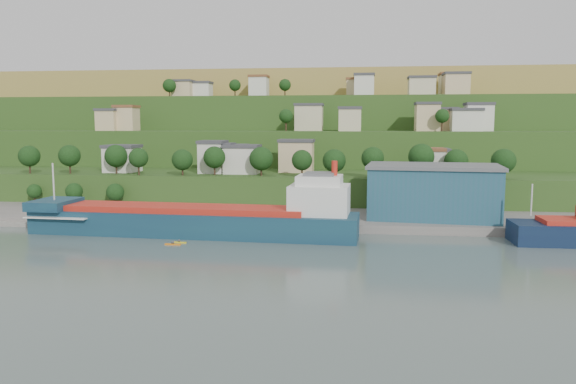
% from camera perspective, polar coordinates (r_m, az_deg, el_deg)
% --- Properties ---
extents(ground, '(500.00, 500.00, 0.00)m').
position_cam_1_polar(ground, '(116.00, -7.39, -5.30)').
color(ground, '#465650').
rests_on(ground, ground).
extents(quay, '(220.00, 26.00, 4.00)m').
position_cam_1_polar(quay, '(140.06, 3.50, -3.14)').
color(quay, slate).
rests_on(quay, ground).
extents(pebble_beach, '(40.00, 18.00, 2.40)m').
position_cam_1_polar(pebble_beach, '(158.04, -24.96, -2.62)').
color(pebble_beach, slate).
rests_on(pebble_beach, ground).
extents(hillside, '(360.00, 210.44, 96.00)m').
position_cam_1_polar(hillside, '(280.87, 1.35, 1.96)').
color(hillside, '#284719').
rests_on(hillside, ground).
extents(cargo_ship_near, '(73.60, 14.83, 18.80)m').
position_cam_1_polar(cargo_ship_near, '(125.58, -8.63, -2.99)').
color(cargo_ship_near, '#122D46').
rests_on(cargo_ship_near, ground).
extents(warehouse, '(32.67, 21.87, 12.80)m').
position_cam_1_polar(warehouse, '(139.13, 14.51, 0.10)').
color(warehouse, '#215264').
rests_on(warehouse, quay).
extents(caravan, '(6.16, 4.50, 2.66)m').
position_cam_1_polar(caravan, '(157.40, -24.23, -1.69)').
color(caravan, silver).
rests_on(caravan, pebble_beach).
extents(dinghy, '(3.75, 2.12, 0.71)m').
position_cam_1_polar(dinghy, '(150.88, -20.76, -2.25)').
color(dinghy, silver).
rests_on(dinghy, pebble_beach).
extents(kayak_orange, '(3.30, 0.64, 0.82)m').
position_cam_1_polar(kayak_orange, '(116.98, -11.62, -5.16)').
color(kayak_orange, orange).
rests_on(kayak_orange, ground).
extents(kayak_yellow, '(3.09, 0.86, 0.76)m').
position_cam_1_polar(kayak_yellow, '(118.63, -11.00, -4.99)').
color(kayak_yellow, yellow).
rests_on(kayak_yellow, ground).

